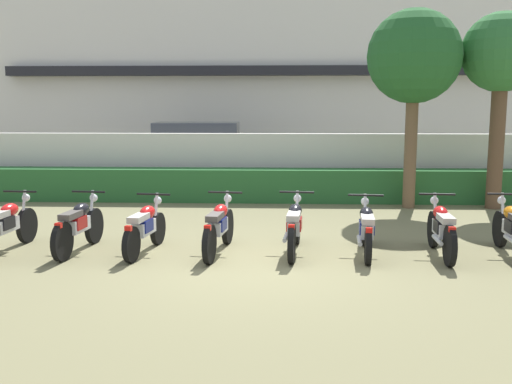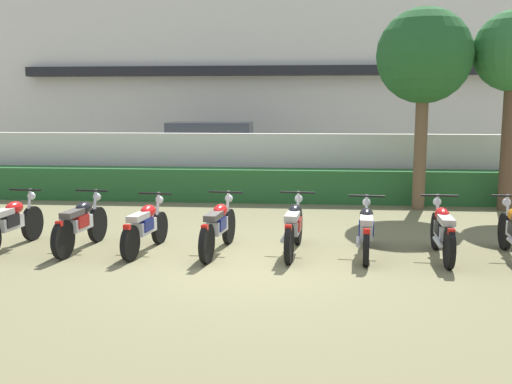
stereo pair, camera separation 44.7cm
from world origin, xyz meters
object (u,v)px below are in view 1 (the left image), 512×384
at_px(motorcycle_in_row_2, 145,227).
at_px(motorcycle_in_row_6, 441,229).
at_px(parked_car, 202,151).
at_px(tree_near_inspector, 414,58).
at_px(motorcycle_in_row_0, 6,225).
at_px(tree_far_side, 502,57).
at_px(motorcycle_in_row_4, 294,226).
at_px(motorcycle_in_row_1, 78,225).
at_px(motorcycle_in_row_5, 366,229).
at_px(motorcycle_in_row_3, 219,226).

xyz_separation_m(motorcycle_in_row_2, motorcycle_in_row_6, (4.87, -0.00, 0.02)).
distance_m(parked_car, tree_near_inspector, 8.04).
bearing_deg(motorcycle_in_row_0, tree_far_side, -60.54).
relative_size(tree_far_side, motorcycle_in_row_4, 2.36).
bearing_deg(motorcycle_in_row_4, parked_car, 21.72).
relative_size(motorcycle_in_row_4, motorcycle_in_row_6, 1.04).
relative_size(motorcycle_in_row_0, motorcycle_in_row_6, 1.06).
relative_size(motorcycle_in_row_1, motorcycle_in_row_5, 1.03).
relative_size(tree_far_side, motorcycle_in_row_1, 2.46).
height_order(motorcycle_in_row_3, motorcycle_in_row_5, motorcycle_in_row_3).
bearing_deg(motorcycle_in_row_0, motorcycle_in_row_3, -84.95).
bearing_deg(tree_far_side, motorcycle_in_row_5, -129.07).
distance_m(parked_car, motorcycle_in_row_5, 10.42).
height_order(motorcycle_in_row_2, motorcycle_in_row_6, motorcycle_in_row_6).
bearing_deg(motorcycle_in_row_5, tree_far_side, -33.80).
bearing_deg(motorcycle_in_row_5, motorcycle_in_row_3, 95.55).
xyz_separation_m(tree_near_inspector, motorcycle_in_row_2, (-5.34, -4.58, -3.08)).
distance_m(tree_near_inspector, motorcycle_in_row_0, 9.46).
bearing_deg(motorcycle_in_row_0, motorcycle_in_row_5, -85.25).
bearing_deg(motorcycle_in_row_3, motorcycle_in_row_6, -83.63).
distance_m(tree_far_side, motorcycle_in_row_4, 7.27).
xyz_separation_m(motorcycle_in_row_4, motorcycle_in_row_6, (2.38, -0.12, 0.00)).
height_order(parked_car, motorcycle_in_row_4, parked_car).
xyz_separation_m(tree_near_inspector, motorcycle_in_row_5, (-1.67, -4.53, -3.09)).
height_order(motorcycle_in_row_3, motorcycle_in_row_6, motorcycle_in_row_6).
relative_size(motorcycle_in_row_0, motorcycle_in_row_3, 1.00).
bearing_deg(motorcycle_in_row_3, motorcycle_in_row_4, -79.36).
height_order(motorcycle_in_row_5, motorcycle_in_row_6, motorcycle_in_row_6).
distance_m(motorcycle_in_row_1, motorcycle_in_row_3, 2.36).
distance_m(tree_far_side, motorcycle_in_row_3, 8.21).
bearing_deg(parked_car, motorcycle_in_row_5, -68.51).
height_order(tree_far_side, motorcycle_in_row_2, tree_far_side).
bearing_deg(motorcycle_in_row_6, motorcycle_in_row_4, 90.19).
bearing_deg(parked_car, motorcycle_in_row_0, -102.79).
relative_size(tree_near_inspector, motorcycle_in_row_4, 2.40).
bearing_deg(motorcycle_in_row_6, tree_near_inspector, -2.73).
bearing_deg(motorcycle_in_row_5, motorcycle_in_row_2, 96.04).
xyz_separation_m(parked_car, motorcycle_in_row_5, (4.01, -9.60, -0.50)).
relative_size(parked_car, motorcycle_in_row_5, 2.51).
bearing_deg(motorcycle_in_row_6, motorcycle_in_row_0, 93.26).
distance_m(motorcycle_in_row_0, motorcycle_in_row_2, 2.34).
xyz_separation_m(parked_car, motorcycle_in_row_2, (0.34, -9.65, -0.50)).
bearing_deg(motorcycle_in_row_4, motorcycle_in_row_1, 96.61).
height_order(motorcycle_in_row_1, motorcycle_in_row_3, motorcycle_in_row_1).
xyz_separation_m(motorcycle_in_row_3, motorcycle_in_row_4, (1.26, 0.08, 0.00)).
bearing_deg(motorcycle_in_row_4, motorcycle_in_row_0, 96.89).
height_order(tree_near_inspector, motorcycle_in_row_0, tree_near_inspector).
height_order(motorcycle_in_row_0, motorcycle_in_row_2, motorcycle_in_row_0).
height_order(motorcycle_in_row_0, motorcycle_in_row_1, motorcycle_in_row_1).
bearing_deg(parked_car, tree_near_inspector, -42.91).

